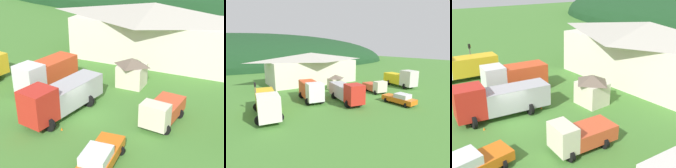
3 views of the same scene
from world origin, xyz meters
The scene contains 13 objects.
ground_plane centered at (0.00, 0.00, 0.00)m, with size 200.00×200.00×0.00m, color #477F33.
forested_hill_backdrop centered at (0.00, 68.99, 0.00)m, with size 136.95×60.00×28.04m, color #193D1E.
depot_building centered at (0.36, 17.12, 3.60)m, with size 20.83×9.99×6.99m.
play_shed_cream centered at (1.21, 7.61, 1.54)m, with size 2.84×2.55×3.00m.
heavy_rig_striped centered at (-13.50, -0.20, 1.76)m, with size 3.72×8.66×3.30m.
heavy_rig_white centered at (-6.12, 3.15, 1.76)m, with size 3.71×6.97×3.21m.
crane_truck_red centered at (-1.92, -0.60, 1.68)m, with size 3.80×8.43×3.28m.
light_truck_cream centered at (6.19, 1.61, 1.12)m, with size 2.96×5.01×2.31m.
flatbed_truck_yellow centered at (14.32, 2.28, 1.84)m, with size 3.64×7.88×3.68m.
service_pickup_orange centered at (4.26, -5.58, 0.83)m, with size 2.54×5.20×1.66m.
traffic_light_west centered at (-14.38, 1.74, 2.49)m, with size 0.20×0.32×4.04m.
traffic_cone_near_pickup centered at (-0.54, -2.70, 0.00)m, with size 0.36×0.36×0.46m, color orange.
traffic_cone_mid_row centered at (-0.97, 3.16, 0.00)m, with size 0.36×0.36×0.48m, color orange.
Camera 2 is at (-17.86, -23.17, 8.55)m, focal length 29.86 mm.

